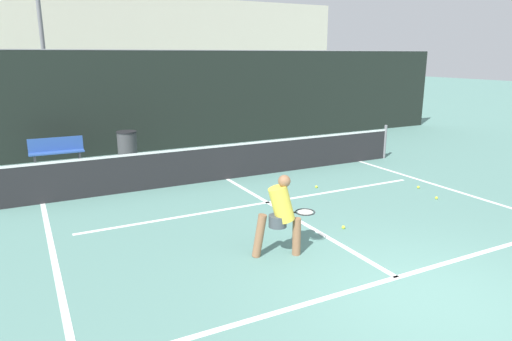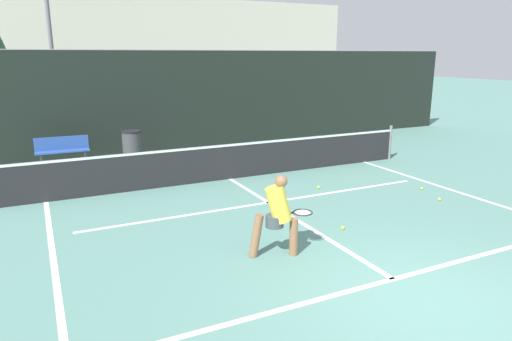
{
  "view_description": "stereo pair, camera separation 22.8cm",
  "coord_description": "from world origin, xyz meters",
  "views": [
    {
      "loc": [
        -4.74,
        -3.9,
        3.24
      ],
      "look_at": [
        -0.6,
        4.07,
        0.95
      ],
      "focal_mm": 32.0,
      "sensor_mm": 36.0,
      "label": 1
    },
    {
      "loc": [
        -4.53,
        -4.0,
        3.24
      ],
      "look_at": [
        -0.6,
        4.07,
        0.95
      ],
      "focal_mm": 32.0,
      "sensor_mm": 36.0,
      "label": 2
    }
  ],
  "objects": [
    {
      "name": "ground_plane",
      "position": [
        0.0,
        0.0,
        0.0
      ],
      "size": [
        100.0,
        100.0,
        0.0
      ],
      "primitive_type": "plane",
      "color": "slate"
    },
    {
      "name": "court_baseline_near",
      "position": [
        0.0,
        0.64,
        0.0
      ],
      "size": [
        11.0,
        0.1,
        0.01
      ],
      "primitive_type": "cube",
      "color": "white",
      "rests_on": "ground"
    },
    {
      "name": "court_service_line",
      "position": [
        0.0,
        4.66,
        0.0
      ],
      "size": [
        8.25,
        0.1,
        0.01
      ],
      "primitive_type": "cube",
      "color": "white",
      "rests_on": "ground"
    },
    {
      "name": "court_center_mark",
      "position": [
        0.0,
        3.77,
        0.0
      ],
      "size": [
        0.1,
        6.25,
        0.01
      ],
      "primitive_type": "cube",
      "color": "white",
      "rests_on": "ground"
    },
    {
      "name": "court_sideline_left",
      "position": [
        -4.51,
        3.77,
        0.0
      ],
      "size": [
        0.1,
        7.25,
        0.01
      ],
      "primitive_type": "cube",
      "color": "white",
      "rests_on": "ground"
    },
    {
      "name": "court_sideline_right",
      "position": [
        4.51,
        3.77,
        0.0
      ],
      "size": [
        0.1,
        7.25,
        0.01
      ],
      "primitive_type": "cube",
      "color": "white",
      "rests_on": "ground"
    },
    {
      "name": "net",
      "position": [
        0.0,
        6.89,
        0.51
      ],
      "size": [
        11.09,
        0.09,
        1.07
      ],
      "color": "slate",
      "rests_on": "ground"
    },
    {
      "name": "fence_back",
      "position": [
        0.0,
        11.47,
        1.69
      ],
      "size": [
        24.0,
        0.06,
        3.39
      ],
      "color": "black",
      "rests_on": "ground"
    },
    {
      "name": "player_practicing",
      "position": [
        -1.15,
        2.13,
        0.74
      ],
      "size": [
        1.2,
        0.46,
        1.39
      ],
      "rotation": [
        0.0,
        0.0,
        -0.36
      ],
      "color": "#8C6042",
      "rests_on": "ground"
    },
    {
      "name": "tennis_ball_scattered_0",
      "position": [
        3.57,
        3.07,
        0.03
      ],
      "size": [
        0.07,
        0.07,
        0.07
      ],
      "primitive_type": "sphere",
      "color": "#D1E033",
      "rests_on": "ground"
    },
    {
      "name": "tennis_ball_scattered_1",
      "position": [
        1.63,
        5.1,
        0.03
      ],
      "size": [
        0.07,
        0.07,
        0.07
      ],
      "primitive_type": "sphere",
      "color": "#D1E033",
      "rests_on": "ground"
    },
    {
      "name": "tennis_ball_scattered_3",
      "position": [
        0.52,
        2.59,
        0.03
      ],
      "size": [
        0.07,
        0.07,
        0.07
      ],
      "primitive_type": "sphere",
      "color": "#D1E033",
      "rests_on": "ground"
    },
    {
      "name": "tennis_ball_scattered_4",
      "position": [
        3.87,
        3.9,
        0.03
      ],
      "size": [
        0.07,
        0.07,
        0.07
      ],
      "primitive_type": "sphere",
      "color": "#D1E033",
      "rests_on": "ground"
    },
    {
      "name": "courtside_bench",
      "position": [
        -3.89,
        10.51,
        0.46
      ],
      "size": [
        1.52,
        0.42,
        0.86
      ],
      "rotation": [
        0.0,
        0.0,
        -0.02
      ],
      "color": "#2D519E",
      "rests_on": "ground"
    },
    {
      "name": "trash_bin",
      "position": [
        -1.91,
        10.15,
        0.48
      ],
      "size": [
        0.61,
        0.61,
        0.96
      ],
      "color": "#3F3F42",
      "rests_on": "ground"
    },
    {
      "name": "parked_car",
      "position": [
        -1.35,
        15.07,
        0.6
      ],
      "size": [
        1.65,
        4.27,
        1.41
      ],
      "color": "#B7B7BC",
      "rests_on": "ground"
    },
    {
      "name": "building_far",
      "position": [
        0.0,
        28.6,
        3.49
      ],
      "size": [
        36.0,
        2.4,
        6.97
      ],
      "primitive_type": "cube",
      "color": "beige",
      "rests_on": "ground"
    }
  ]
}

